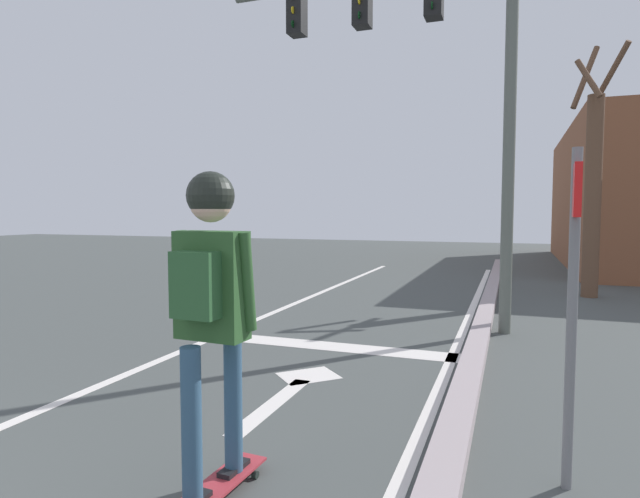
% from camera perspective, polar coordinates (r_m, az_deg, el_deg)
% --- Properties ---
extents(lane_line_center, '(0.12, 20.00, 0.01)m').
position_cam_1_polar(lane_line_center, '(6.96, -12.46, -9.78)').
color(lane_line_center, silver).
rests_on(lane_line_center, ground).
extents(lane_line_curbside, '(0.12, 20.00, 0.01)m').
position_cam_1_polar(lane_line_curbside, '(5.95, 13.81, -12.19)').
color(lane_line_curbside, silver).
rests_on(lane_line_curbside, ground).
extents(stop_bar, '(3.21, 0.40, 0.01)m').
position_cam_1_polar(stop_bar, '(6.57, 1.23, -10.52)').
color(stop_bar, silver).
rests_on(stop_bar, ground).
extents(lane_arrow_stem, '(0.16, 1.40, 0.01)m').
position_cam_1_polar(lane_arrow_stem, '(4.72, -5.18, -16.48)').
color(lane_arrow_stem, silver).
rests_on(lane_arrow_stem, ground).
extents(lane_arrow_head, '(0.71, 0.71, 0.01)m').
position_cam_1_polar(lane_arrow_head, '(5.45, -1.25, -13.59)').
color(lane_arrow_head, silver).
rests_on(lane_arrow_head, ground).
extents(curb_strip, '(0.24, 24.00, 0.14)m').
position_cam_1_polar(curb_strip, '(5.91, 16.28, -11.67)').
color(curb_strip, '#A29396').
rests_on(curb_strip, ground).
extents(skateboard, '(0.26, 0.88, 0.08)m').
position_cam_1_polar(skateboard, '(3.38, -11.37, -24.15)').
color(skateboard, '#A82E37').
rests_on(skateboard, ground).
extents(skater, '(0.49, 0.65, 1.80)m').
position_cam_1_polar(skater, '(3.00, -11.84, -3.97)').
color(skater, '#30526F').
rests_on(skater, skateboard).
extents(traffic_signal_mast, '(4.17, 0.34, 5.27)m').
position_cam_1_polar(traffic_signal_mast, '(7.94, 10.89, 20.19)').
color(traffic_signal_mast, '#5C6359').
rests_on(traffic_signal_mast, ground).
extents(street_sign_post, '(0.07, 0.44, 2.03)m').
position_cam_1_polar(street_sign_post, '(3.40, 25.86, -1.78)').
color(street_sign_post, slate).
rests_on(street_sign_post, ground).
extents(roadside_tree, '(1.00, 1.02, 4.89)m').
position_cam_1_polar(roadside_tree, '(11.43, 27.54, 6.16)').
color(roadside_tree, brown).
rests_on(roadside_tree, ground).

